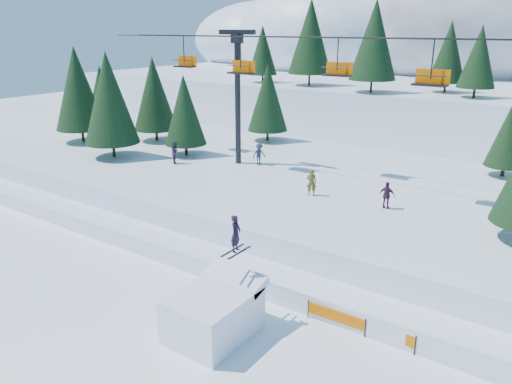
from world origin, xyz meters
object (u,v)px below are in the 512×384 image
Objects in this scene: chairlift at (375,86)px; banner_near at (336,316)px; jump_kicker at (215,311)px; banner_far at (384,331)px.

chairlift reaches higher than banner_near.
chairlift is at bearing 90.19° from jump_kicker.
banner_far is (6.33, 3.72, -0.60)m from jump_kicker.
chairlift reaches higher than banner_far.
jump_kicker is 1.82× the size of banner_far.
chairlift reaches higher than jump_kicker.
banner_far is at bearing 30.44° from jump_kicker.
banner_near is 2.21m from banner_far.
chairlift is (-0.06, 16.66, 8.18)m from jump_kicker.
chairlift is at bearing 107.70° from banner_near.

